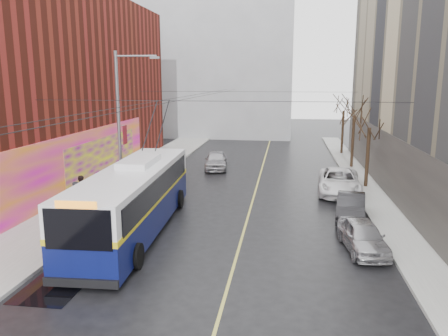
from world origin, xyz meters
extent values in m
plane|color=black|center=(0.00, 0.00, 0.00)|extent=(140.00, 140.00, 0.00)
cube|color=gray|center=(-8.00, 12.00, 0.07)|extent=(4.00, 60.00, 0.15)
cube|color=gray|center=(9.00, 12.00, 0.07)|extent=(2.00, 60.00, 0.15)
cube|color=#BFB74C|center=(1.50, 14.00, 0.00)|extent=(0.12, 50.00, 0.01)
cube|color=#5F1D13|center=(-16.00, 14.00, 7.00)|extent=(12.00, 36.00, 14.00)
cube|color=#EF05C6|center=(-9.96, 10.00, 2.00)|extent=(0.08, 28.00, 4.00)
cube|color=#87048C|center=(-9.92, 16.00, 1.60)|extent=(0.06, 12.00, 3.20)
cube|color=#4C4742|center=(9.97, 14.00, 2.00)|extent=(0.06, 36.00, 4.00)
cube|color=gray|center=(-6.00, 45.00, 9.00)|extent=(20.00, 12.00, 18.00)
cylinder|color=slate|center=(-6.30, 10.00, 4.50)|extent=(0.20, 0.20, 9.00)
cube|color=#5D0D16|center=(-5.95, 10.00, 4.20)|extent=(0.04, 0.60, 1.10)
cylinder|color=slate|center=(-5.10, 10.00, 8.70)|extent=(2.40, 0.10, 0.10)
cube|color=slate|center=(-4.00, 10.00, 8.60)|extent=(0.50, 0.22, 0.12)
cylinder|color=black|center=(-3.80, 15.00, 6.20)|extent=(0.02, 60.00, 0.02)
cylinder|color=black|center=(-2.80, 15.00, 6.20)|extent=(0.02, 60.00, 0.02)
cylinder|color=black|center=(0.00, 6.00, 6.40)|extent=(18.00, 0.02, 0.02)
cylinder|color=black|center=(0.00, 22.00, 6.40)|extent=(18.00, 0.02, 0.02)
cylinder|color=black|center=(9.00, 16.00, 2.10)|extent=(0.24, 0.24, 4.20)
cylinder|color=black|center=(9.00, 23.00, 2.24)|extent=(0.24, 0.24, 4.48)
cylinder|color=black|center=(9.00, 30.00, 2.18)|extent=(0.24, 0.24, 4.37)
cube|color=black|center=(-4.75, -0.77, 0.00)|extent=(2.11, 2.94, 0.01)
ellipsoid|color=slate|center=(-2.04, 9.50, 7.04)|extent=(0.44, 0.20, 0.12)
ellipsoid|color=slate|center=(-1.28, 9.50, 7.44)|extent=(0.44, 0.20, 0.12)
ellipsoid|color=slate|center=(-5.09, 9.64, 7.00)|extent=(0.44, 0.20, 0.12)
cube|color=#090F45|center=(-3.83, 5.32, 1.00)|extent=(3.28, 12.79, 1.59)
cube|color=silver|center=(-3.83, 5.32, 2.48)|extent=(3.28, 12.79, 1.37)
cube|color=gold|center=(-3.83, 5.32, 1.80)|extent=(3.32, 12.83, 0.23)
cube|color=black|center=(-3.57, -1.03, 2.33)|extent=(2.43, 0.14, 1.48)
cube|color=black|center=(-4.10, 11.67, 2.33)|extent=(2.43, 0.14, 1.27)
cube|color=black|center=(-5.22, 5.26, 2.38)|extent=(0.53, 11.62, 1.06)
cube|color=black|center=(-2.44, 5.38, 2.38)|extent=(0.53, 11.62, 1.06)
cube|color=silver|center=(-3.88, 6.38, 3.33)|extent=(1.61, 3.23, 0.32)
cube|color=black|center=(-3.56, -1.07, 0.37)|extent=(2.75, 0.24, 0.32)
cylinder|color=black|center=(-5.03, 1.04, 0.53)|extent=(0.36, 1.07, 1.06)
cylinder|color=black|center=(-2.28, 1.15, 0.53)|extent=(0.36, 1.07, 1.06)
cylinder|color=black|center=(-5.38, 9.49, 0.53)|extent=(0.36, 1.07, 1.06)
cylinder|color=black|center=(-2.64, 9.60, 0.53)|extent=(0.36, 1.07, 1.06)
cylinder|color=black|center=(-4.40, 10.06, 4.86)|extent=(0.22, 3.67, 2.60)
cylinder|color=black|center=(-3.66, 10.09, 4.86)|extent=(0.22, 3.67, 2.60)
imported|color=#AAA9AE|center=(6.90, 4.34, 0.67)|extent=(2.06, 4.12, 1.35)
imported|color=#262629|center=(7.00, 8.89, 0.68)|extent=(2.02, 4.30, 1.36)
imported|color=white|center=(7.00, 14.32, 0.80)|extent=(3.03, 5.91, 1.60)
imported|color=#A1A0A5|center=(-2.32, 21.03, 0.75)|extent=(2.30, 4.60, 1.51)
imported|color=black|center=(-7.54, 6.80, 1.11)|extent=(0.51, 0.73, 1.91)
imported|color=black|center=(-8.39, 9.10, 1.01)|extent=(0.86, 0.98, 1.72)
camera|label=1|loc=(3.44, -14.44, 7.40)|focal=35.00mm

